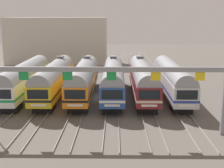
{
  "coord_description": "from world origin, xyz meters",
  "views": [
    {
      "loc": [
        2.45,
        -41.04,
        11.02
      ],
      "look_at": [
        1.9,
        -0.92,
        2.08
      ],
      "focal_mm": 49.11,
      "sensor_mm": 36.0,
      "label": 1
    }
  ],
  "objects_px": {
    "commuter_train_blue": "(113,78)",
    "commuter_train_yellow": "(54,78)",
    "commuter_train_silver": "(172,78)",
    "commuter_train_orange": "(84,78)",
    "commuter_train_white": "(25,78)",
    "commuter_train_maroon": "(143,78)",
    "catenary_gantry": "(90,79)"
  },
  "relations": [
    {
      "from": "commuter_train_yellow",
      "to": "commuter_train_orange",
      "type": "xyz_separation_m",
      "value": [
        4.05,
        0.0,
        0.0
      ]
    },
    {
      "from": "commuter_train_orange",
      "to": "commuter_train_silver",
      "type": "bearing_deg",
      "value": -0.02
    },
    {
      "from": "commuter_train_yellow",
      "to": "catenary_gantry",
      "type": "distance_m",
      "value": 15.04
    },
    {
      "from": "commuter_train_orange",
      "to": "commuter_train_yellow",
      "type": "bearing_deg",
      "value": 180.0
    },
    {
      "from": "commuter_train_orange",
      "to": "catenary_gantry",
      "type": "bearing_deg",
      "value": -81.47
    },
    {
      "from": "commuter_train_yellow",
      "to": "catenary_gantry",
      "type": "bearing_deg",
      "value": -65.78
    },
    {
      "from": "commuter_train_yellow",
      "to": "commuter_train_maroon",
      "type": "distance_m",
      "value": 12.15
    },
    {
      "from": "commuter_train_orange",
      "to": "commuter_train_maroon",
      "type": "bearing_deg",
      "value": 0.0
    },
    {
      "from": "commuter_train_orange",
      "to": "commuter_train_silver",
      "type": "relative_size",
      "value": 1.0
    },
    {
      "from": "commuter_train_orange",
      "to": "commuter_train_blue",
      "type": "xyz_separation_m",
      "value": [
        4.05,
        0.0,
        0.0
      ]
    },
    {
      "from": "commuter_train_white",
      "to": "commuter_train_blue",
      "type": "relative_size",
      "value": 1.0
    },
    {
      "from": "commuter_train_silver",
      "to": "commuter_train_yellow",
      "type": "bearing_deg",
      "value": 179.98
    },
    {
      "from": "commuter_train_white",
      "to": "commuter_train_yellow",
      "type": "height_order",
      "value": "commuter_train_yellow"
    },
    {
      "from": "commuter_train_silver",
      "to": "commuter_train_maroon",
      "type": "bearing_deg",
      "value": 179.94
    },
    {
      "from": "commuter_train_yellow",
      "to": "commuter_train_maroon",
      "type": "relative_size",
      "value": 1.0
    },
    {
      "from": "commuter_train_blue",
      "to": "commuter_train_maroon",
      "type": "relative_size",
      "value": 1.0
    },
    {
      "from": "commuter_train_white",
      "to": "commuter_train_silver",
      "type": "bearing_deg",
      "value": 0.0
    },
    {
      "from": "commuter_train_white",
      "to": "commuter_train_maroon",
      "type": "bearing_deg",
      "value": 0.02
    },
    {
      "from": "commuter_train_orange",
      "to": "commuter_train_maroon",
      "type": "height_order",
      "value": "same"
    },
    {
      "from": "commuter_train_orange",
      "to": "commuter_train_blue",
      "type": "relative_size",
      "value": 1.0
    },
    {
      "from": "commuter_train_white",
      "to": "commuter_train_yellow",
      "type": "distance_m",
      "value": 4.05
    },
    {
      "from": "commuter_train_yellow",
      "to": "commuter_train_blue",
      "type": "xyz_separation_m",
      "value": [
        8.1,
        0.0,
        0.0
      ]
    },
    {
      "from": "catenary_gantry",
      "to": "commuter_train_blue",
      "type": "bearing_deg",
      "value": 81.47
    },
    {
      "from": "commuter_train_orange",
      "to": "catenary_gantry",
      "type": "distance_m",
      "value": 13.91
    },
    {
      "from": "commuter_train_white",
      "to": "commuter_train_orange",
      "type": "xyz_separation_m",
      "value": [
        8.1,
        0.0,
        0.0
      ]
    },
    {
      "from": "commuter_train_orange",
      "to": "commuter_train_maroon",
      "type": "relative_size",
      "value": 1.0
    },
    {
      "from": "catenary_gantry",
      "to": "commuter_train_white",
      "type": "bearing_deg",
      "value": 126.87
    },
    {
      "from": "commuter_train_yellow",
      "to": "catenary_gantry",
      "type": "relative_size",
      "value": 0.71
    },
    {
      "from": "commuter_train_maroon",
      "to": "catenary_gantry",
      "type": "distance_m",
      "value": 15.04
    },
    {
      "from": "commuter_train_blue",
      "to": "commuter_train_yellow",
      "type": "bearing_deg",
      "value": 180.0
    },
    {
      "from": "commuter_train_white",
      "to": "catenary_gantry",
      "type": "bearing_deg",
      "value": -53.13
    },
    {
      "from": "commuter_train_silver",
      "to": "commuter_train_orange",
      "type": "bearing_deg",
      "value": 179.98
    }
  ]
}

